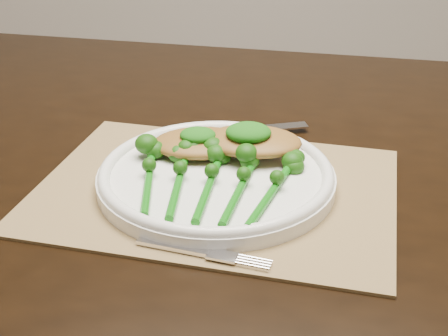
{
  "coord_description": "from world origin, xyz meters",
  "views": [
    {
      "loc": [
        -0.06,
        -0.89,
        1.13
      ],
      "look_at": [
        -0.09,
        -0.23,
        0.78
      ],
      "focal_mm": 50.0,
      "sensor_mm": 36.0,
      "label": 1
    }
  ],
  "objects_px": {
    "placemat": "(216,189)",
    "chicken_fillet_left": "(201,143)",
    "broccolini_bundle": "(208,188)",
    "dinner_plate": "(216,175)"
  },
  "relations": [
    {
      "from": "placemat",
      "to": "broccolini_bundle",
      "type": "distance_m",
      "value": 0.05
    },
    {
      "from": "dinner_plate",
      "to": "chicken_fillet_left",
      "type": "relative_size",
      "value": 2.3
    },
    {
      "from": "broccolini_bundle",
      "to": "dinner_plate",
      "type": "bearing_deg",
      "value": 91.31
    },
    {
      "from": "placemat",
      "to": "chicken_fillet_left",
      "type": "bearing_deg",
      "value": 120.53
    },
    {
      "from": "placemat",
      "to": "broccolini_bundle",
      "type": "relative_size",
      "value": 2.05
    },
    {
      "from": "placemat",
      "to": "broccolini_bundle",
      "type": "bearing_deg",
      "value": -88.09
    },
    {
      "from": "placemat",
      "to": "dinner_plate",
      "type": "xyz_separation_m",
      "value": [
        -0.0,
        0.01,
        0.02
      ]
    },
    {
      "from": "broccolini_bundle",
      "to": "chicken_fillet_left",
      "type": "bearing_deg",
      "value": 107.99
    },
    {
      "from": "placemat",
      "to": "chicken_fillet_left",
      "type": "relative_size",
      "value": 3.4
    },
    {
      "from": "chicken_fillet_left",
      "to": "broccolini_bundle",
      "type": "distance_m",
      "value": 0.1
    }
  ]
}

